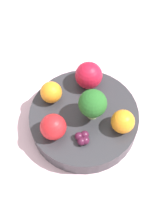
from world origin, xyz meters
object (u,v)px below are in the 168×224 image
at_px(apple_red, 89,75).
at_px(orange_front, 50,94).
at_px(apple_green, 53,127).
at_px(orange_back, 123,122).
at_px(broccoli, 93,104).
at_px(bowl, 84,119).
at_px(grape_cluster, 83,138).

bearing_deg(apple_red, orange_front, -121.84).
xyz_separation_m(apple_green, orange_back, (0.11, 0.08, -0.00)).
bearing_deg(broccoli, orange_front, -173.12).
relative_size(apple_green, orange_front, 1.15).
relative_size(apple_red, apple_green, 1.12).
bearing_deg(apple_red, orange_back, -27.96).
bearing_deg(apple_green, bowl, 65.72).
relative_size(apple_green, orange_back, 1.09).
bearing_deg(apple_green, grape_cluster, 14.70).
xyz_separation_m(bowl, grape_cluster, (0.03, -0.05, 0.03)).
distance_m(apple_red, orange_front, 0.09).
bearing_deg(orange_front, broccoli, 6.88).
relative_size(broccoli, apple_red, 1.30).
height_order(broccoli, orange_back, broccoli).
xyz_separation_m(apple_red, apple_green, (0.00, -0.14, -0.00)).
bearing_deg(grape_cluster, apple_red, 115.12).
xyz_separation_m(apple_red, grape_cluster, (0.06, -0.12, -0.02)).
bearing_deg(apple_green, orange_back, 35.88).
relative_size(orange_back, grape_cluster, 1.48).
bearing_deg(apple_green, apple_red, 90.51).
xyz_separation_m(apple_red, orange_back, (0.11, -0.06, -0.01)).
bearing_deg(grape_cluster, orange_front, 156.07).
xyz_separation_m(orange_front, orange_back, (0.16, 0.02, 0.00)).
relative_size(apple_red, orange_front, 1.29).
height_order(bowl, broccoli, broccoli).
bearing_deg(grape_cluster, apple_green, -165.30).
bearing_deg(bowl, orange_front, -176.84).
bearing_deg(orange_back, grape_cluster, -129.46).
xyz_separation_m(broccoli, orange_back, (0.06, 0.01, -0.02)).
bearing_deg(broccoli, apple_green, -121.71).
height_order(apple_green, grape_cluster, apple_green).
xyz_separation_m(apple_green, orange_front, (-0.05, 0.06, -0.00)).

